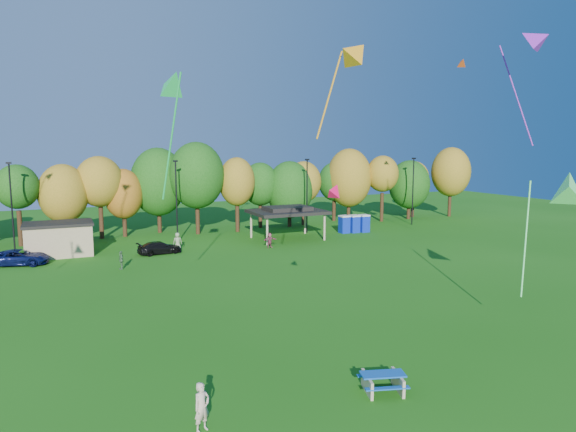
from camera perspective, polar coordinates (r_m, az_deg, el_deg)
name	(u,v)px	position (r m, az deg, el deg)	size (l,w,h in m)	color
ground	(349,419)	(21.62, 6.82, -21.52)	(160.00, 160.00, 0.00)	#19600F
tree_line	(140,187)	(62.40, -16.10, 3.15)	(93.57, 10.55, 11.15)	black
lamp_posts	(176,199)	(57.60, -12.29, 1.91)	(64.50, 0.25, 9.09)	black
utility_building	(59,239)	(54.81, -24.11, -2.32)	(6.30, 4.30, 3.25)	tan
pavilion	(287,211)	(58.67, -0.08, 0.54)	(8.20, 6.20, 3.77)	tan
porta_potties	(354,224)	(63.93, 7.36, -0.86)	(3.75, 1.53, 2.18)	#0D29B3
picnic_table	(383,381)	(23.66, 10.47, -17.58)	(2.28, 2.07, 0.83)	tan
kite_flyer	(202,407)	(20.57, -9.55, -20.20)	(0.69, 0.45, 1.89)	beige
car_c	(19,257)	(51.96, -27.71, -4.10)	(2.34, 5.07, 1.41)	#0C1348
car_d	(160,248)	(52.40, -14.08, -3.44)	(1.74, 4.29, 1.25)	black
far_person_0	(270,240)	(53.90, -2.05, -2.70)	(1.51, 0.48, 1.63)	#903C51
far_person_2	(121,260)	(46.78, -18.06, -4.69)	(0.95, 0.39, 1.62)	#497447
far_person_3	(178,242)	(53.65, -12.17, -2.79)	(0.91, 0.59, 1.85)	#8C9F6C
kite_0	(462,62)	(49.64, 18.78, 15.89)	(1.30, 1.44, 1.19)	#BE3F16
kite_2	(335,190)	(24.99, 5.22, 2.91)	(1.28, 1.18, 1.03)	#FA0D4E
kite_3	(356,53)	(29.02, 7.61, 17.50)	(3.53, 1.95, 5.65)	orange
kite_4	(569,185)	(33.46, 28.72, 2.99)	(4.48, 3.82, 7.89)	#55F169
kite_5	(173,83)	(30.18, -12.70, 14.20)	(2.12, 4.48, 7.52)	green
kite_6	(531,40)	(41.29, 25.35, 17.25)	(3.27, 4.73, 8.52)	purple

